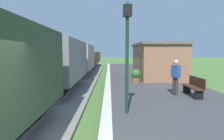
{
  "coord_description": "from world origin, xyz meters",
  "views": [
    {
      "loc": [
        0.5,
        -2.31,
        2.3
      ],
      "look_at": [
        0.68,
        9.94,
        1.09
      ],
      "focal_mm": 28.52,
      "sensor_mm": 36.0,
      "label": 1
    }
  ],
  "objects": [
    {
      "name": "tree_field_left",
      "position": [
        -9.02,
        16.75,
        3.45
      ],
      "size": [
        3.07,
        3.07,
        5.0
      ],
      "color": "#4C3823",
      "rests_on": "ground"
    },
    {
      "name": "potted_planter",
      "position": [
        2.31,
        9.7,
        0.72
      ],
      "size": [
        0.64,
        0.64,
        0.92
      ],
      "color": "brown",
      "rests_on": "platform_slab"
    },
    {
      "name": "bench_near_hut",
      "position": [
        4.47,
        5.82,
        0.72
      ],
      "size": [
        0.42,
        1.5,
        0.91
      ],
      "color": "#422819",
      "rests_on": "platform_slab"
    },
    {
      "name": "person_waiting",
      "position": [
        3.66,
        6.05,
        1.18
      ],
      "size": [
        0.39,
        0.45,
        1.71
      ],
      "rotation": [
        0.0,
        0.0,
        3.61
      ],
      "color": "#38332D",
      "rests_on": "platform_slab"
    },
    {
      "name": "lamp_post_near",
      "position": [
        1.08,
        3.53,
        2.8
      ],
      "size": [
        0.28,
        0.28,
        3.7
      ],
      "color": "#193823",
      "rests_on": "platform_slab"
    },
    {
      "name": "freight_train",
      "position": [
        -2.4,
        13.46,
        1.58
      ],
      "size": [
        2.5,
        32.6,
        2.72
      ],
      "color": "#384C33",
      "rests_on": "rail_near"
    },
    {
      "name": "station_hut",
      "position": [
        4.4,
        12.25,
        1.65
      ],
      "size": [
        3.5,
        5.8,
        2.78
      ],
      "color": "#9E6B4C",
      "rests_on": "platform_slab"
    }
  ]
}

